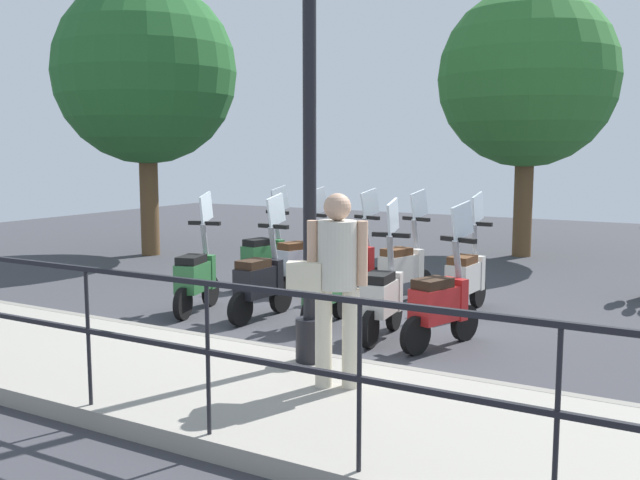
% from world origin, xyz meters
% --- Properties ---
extents(ground_plane, '(28.00, 28.00, 0.00)m').
position_xyz_m(ground_plane, '(0.00, 0.00, 0.00)').
color(ground_plane, '#38383D').
extents(promenade_walkway, '(2.20, 20.00, 0.15)m').
position_xyz_m(promenade_walkway, '(-3.15, 0.00, 0.07)').
color(promenade_walkway, gray).
rests_on(promenade_walkway, ground_plane).
extents(fence_railing, '(0.04, 16.03, 1.07)m').
position_xyz_m(fence_railing, '(-4.20, 0.00, 0.89)').
color(fence_railing, black).
rests_on(fence_railing, promenade_walkway).
extents(lamp_post_near, '(0.26, 0.90, 4.28)m').
position_xyz_m(lamp_post_near, '(-2.40, -0.88, 2.05)').
color(lamp_post_near, black).
rests_on(lamp_post_near, promenade_walkway).
extents(pedestrian_with_bag, '(0.48, 0.60, 1.59)m').
position_xyz_m(pedestrian_with_bag, '(-2.91, -1.42, 1.08)').
color(pedestrian_with_bag, beige).
rests_on(pedestrian_with_bag, promenade_walkway).
extents(tree_large, '(3.53, 3.53, 5.33)m').
position_xyz_m(tree_large, '(2.65, 5.79, 3.55)').
color(tree_large, brown).
rests_on(tree_large, ground_plane).
extents(tree_distant, '(3.41, 3.41, 5.15)m').
position_xyz_m(tree_distant, '(6.14, -0.67, 3.43)').
color(tree_distant, brown).
rests_on(tree_distant, ground_plane).
extents(scooter_near_0, '(1.20, 0.55, 1.54)m').
position_xyz_m(scooter_near_0, '(-0.87, -1.58, 0.48)').
color(scooter_near_0, black).
rests_on(scooter_near_0, ground_plane).
extents(scooter_near_1, '(1.23, 0.44, 1.54)m').
position_xyz_m(scooter_near_1, '(-0.85, -0.90, 0.48)').
color(scooter_near_1, black).
rests_on(scooter_near_1, ground_plane).
extents(scooter_near_2, '(1.23, 0.44, 1.54)m').
position_xyz_m(scooter_near_2, '(-0.65, -0.07, 0.48)').
color(scooter_near_2, black).
rests_on(scooter_near_2, ground_plane).
extents(scooter_near_3, '(1.23, 0.44, 1.54)m').
position_xyz_m(scooter_near_3, '(-0.75, 0.80, 0.48)').
color(scooter_near_3, black).
rests_on(scooter_near_3, ground_plane).
extents(scooter_near_4, '(1.21, 0.52, 1.54)m').
position_xyz_m(scooter_near_4, '(-0.87, 1.71, 0.48)').
color(scooter_near_4, black).
rests_on(scooter_near_4, ground_plane).
extents(scooter_far_0, '(1.23, 0.44, 1.54)m').
position_xyz_m(scooter_far_0, '(0.81, -1.30, 0.48)').
color(scooter_far_0, black).
rests_on(scooter_far_0, ground_plane).
extents(scooter_far_1, '(1.21, 0.53, 1.54)m').
position_xyz_m(scooter_far_1, '(1.04, -0.33, 0.48)').
color(scooter_far_1, black).
rests_on(scooter_far_1, ground_plane).
extents(scooter_far_2, '(1.20, 0.54, 1.54)m').
position_xyz_m(scooter_far_2, '(0.91, 0.37, 0.48)').
color(scooter_far_2, black).
rests_on(scooter_far_2, ground_plane).
extents(scooter_far_3, '(1.20, 0.55, 1.54)m').
position_xyz_m(scooter_far_3, '(0.87, 1.20, 0.48)').
color(scooter_far_3, black).
rests_on(scooter_far_3, ground_plane).
extents(scooter_far_4, '(1.22, 0.48, 1.54)m').
position_xyz_m(scooter_far_4, '(0.95, 1.89, 0.48)').
color(scooter_far_4, black).
rests_on(scooter_far_4, ground_plane).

